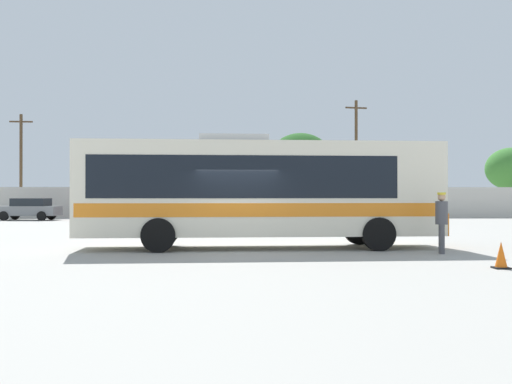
{
  "coord_description": "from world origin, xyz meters",
  "views": [
    {
      "loc": [
        -0.04,
        -18.7,
        1.71
      ],
      "look_at": [
        0.7,
        4.34,
        1.85
      ],
      "focal_mm": 42.38,
      "sensor_mm": 36.0,
      "label": 1
    }
  ],
  "objects_px": {
    "roadside_tree_left": "(111,166)",
    "attendant_by_bus_door": "(442,219)",
    "parked_car_third_maroon": "(200,209)",
    "roadside_tree_midright": "(300,161)",
    "utility_pole_near": "(356,156)",
    "traffic_cone_on_apron": "(501,255)",
    "roadside_tree_midleft": "(199,173)",
    "parked_car_second_maroon": "(108,209)",
    "roadside_tree_right": "(511,169)",
    "parked_car_leftmost_grey": "(29,209)",
    "utility_pole_far": "(21,163)",
    "coach_bus_cream_orange": "(256,188)"
  },
  "relations": [
    {
      "from": "utility_pole_far",
      "to": "roadside_tree_right",
      "type": "distance_m",
      "value": 41.91
    },
    {
      "from": "parked_car_leftmost_grey",
      "to": "roadside_tree_left",
      "type": "relative_size",
      "value": 0.74
    },
    {
      "from": "parked_car_leftmost_grey",
      "to": "roadside_tree_left",
      "type": "height_order",
      "value": "roadside_tree_left"
    },
    {
      "from": "attendant_by_bus_door",
      "to": "roadside_tree_left",
      "type": "relative_size",
      "value": 0.3
    },
    {
      "from": "parked_car_leftmost_grey",
      "to": "roadside_tree_right",
      "type": "xyz_separation_m",
      "value": [
        38.91,
        10.16,
        3.29
      ]
    },
    {
      "from": "attendant_by_bus_door",
      "to": "roadside_tree_right",
      "type": "xyz_separation_m",
      "value": [
        18.34,
        35.25,
        3.06
      ]
    },
    {
      "from": "roadside_tree_right",
      "to": "roadside_tree_midright",
      "type": "bearing_deg",
      "value": -171.44
    },
    {
      "from": "roadside_tree_left",
      "to": "roadside_tree_midright",
      "type": "bearing_deg",
      "value": -9.27
    },
    {
      "from": "roadside_tree_midleft",
      "to": "coach_bus_cream_orange",
      "type": "bearing_deg",
      "value": -83.06
    },
    {
      "from": "coach_bus_cream_orange",
      "to": "parked_car_leftmost_grey",
      "type": "height_order",
      "value": "coach_bus_cream_orange"
    },
    {
      "from": "utility_pole_far",
      "to": "coach_bus_cream_orange",
      "type": "bearing_deg",
      "value": -58.63
    },
    {
      "from": "attendant_by_bus_door",
      "to": "coach_bus_cream_orange",
      "type": "bearing_deg",
      "value": 159.63
    },
    {
      "from": "roadside_tree_midleft",
      "to": "parked_car_second_maroon",
      "type": "bearing_deg",
      "value": -123.98
    },
    {
      "from": "attendant_by_bus_door",
      "to": "parked_car_third_maroon",
      "type": "bearing_deg",
      "value": 109.34
    },
    {
      "from": "utility_pole_near",
      "to": "traffic_cone_on_apron",
      "type": "relative_size",
      "value": 14.59
    },
    {
      "from": "utility_pole_near",
      "to": "roadside_tree_left",
      "type": "bearing_deg",
      "value": 167.21
    },
    {
      "from": "parked_car_leftmost_grey",
      "to": "coach_bus_cream_orange",
      "type": "bearing_deg",
      "value": -56.71
    },
    {
      "from": "roadside_tree_left",
      "to": "roadside_tree_right",
      "type": "height_order",
      "value": "roadside_tree_right"
    },
    {
      "from": "roadside_tree_midleft",
      "to": "roadside_tree_midright",
      "type": "height_order",
      "value": "roadside_tree_midright"
    },
    {
      "from": "parked_car_leftmost_grey",
      "to": "roadside_tree_midleft",
      "type": "bearing_deg",
      "value": 35.49
    },
    {
      "from": "utility_pole_near",
      "to": "roadside_tree_left",
      "type": "xyz_separation_m",
      "value": [
        -20.44,
        4.64,
        -0.61
      ]
    },
    {
      "from": "utility_pole_near",
      "to": "roadside_tree_left",
      "type": "distance_m",
      "value": 20.97
    },
    {
      "from": "parked_car_second_maroon",
      "to": "roadside_tree_left",
      "type": "xyz_separation_m",
      "value": [
        -1.92,
        10.41,
        3.44
      ]
    },
    {
      "from": "attendant_by_bus_door",
      "to": "parked_car_second_maroon",
      "type": "bearing_deg",
      "value": 121.35
    },
    {
      "from": "parked_car_third_maroon",
      "to": "roadside_tree_midright",
      "type": "height_order",
      "value": "roadside_tree_midright"
    },
    {
      "from": "roadside_tree_left",
      "to": "parked_car_third_maroon",
      "type": "bearing_deg",
      "value": -51.54
    },
    {
      "from": "roadside_tree_left",
      "to": "coach_bus_cream_orange",
      "type": "bearing_deg",
      "value": -70.78
    },
    {
      "from": "roadside_tree_midright",
      "to": "parked_car_third_maroon",
      "type": "bearing_deg",
      "value": -135.29
    },
    {
      "from": "roadside_tree_left",
      "to": "roadside_tree_midleft",
      "type": "relative_size",
      "value": 1.17
    },
    {
      "from": "roadside_tree_left",
      "to": "roadside_tree_right",
      "type": "relative_size",
      "value": 0.99
    },
    {
      "from": "roadside_tree_left",
      "to": "attendant_by_bus_door",
      "type": "bearing_deg",
      "value": -64.21
    },
    {
      "from": "coach_bus_cream_orange",
      "to": "utility_pole_near",
      "type": "height_order",
      "value": "utility_pole_near"
    },
    {
      "from": "roadside_tree_midright",
      "to": "roadside_tree_right",
      "type": "bearing_deg",
      "value": 8.56
    },
    {
      "from": "attendant_by_bus_door",
      "to": "traffic_cone_on_apron",
      "type": "xyz_separation_m",
      "value": [
        0.16,
        -3.63,
        -0.72
      ]
    },
    {
      "from": "parked_car_second_maroon",
      "to": "utility_pole_near",
      "type": "distance_m",
      "value": 19.82
    },
    {
      "from": "roadside_tree_midleft",
      "to": "utility_pole_near",
      "type": "bearing_deg",
      "value": -12.47
    },
    {
      "from": "roadside_tree_left",
      "to": "roadside_tree_right",
      "type": "distance_m",
      "value": 35.26
    },
    {
      "from": "utility_pole_far",
      "to": "traffic_cone_on_apron",
      "type": "height_order",
      "value": "utility_pole_far"
    },
    {
      "from": "parked_car_leftmost_grey",
      "to": "traffic_cone_on_apron",
      "type": "height_order",
      "value": "parked_car_leftmost_grey"
    },
    {
      "from": "parked_car_leftmost_grey",
      "to": "roadside_tree_left",
      "type": "xyz_separation_m",
      "value": [
        3.65,
        9.92,
        3.45
      ]
    },
    {
      "from": "parked_car_second_maroon",
      "to": "coach_bus_cream_orange",
      "type": "bearing_deg",
      "value": -67.02
    },
    {
      "from": "parked_car_leftmost_grey",
      "to": "parked_car_second_maroon",
      "type": "bearing_deg",
      "value": -4.97
    },
    {
      "from": "roadside_tree_midleft",
      "to": "roadside_tree_left",
      "type": "bearing_deg",
      "value": 166.68
    },
    {
      "from": "utility_pole_near",
      "to": "roadside_tree_midleft",
      "type": "distance_m",
      "value": 13.1
    },
    {
      "from": "utility_pole_near",
      "to": "traffic_cone_on_apron",
      "type": "bearing_deg",
      "value": -95.64
    },
    {
      "from": "utility_pole_far",
      "to": "roadside_tree_midleft",
      "type": "distance_m",
      "value": 14.31
    },
    {
      "from": "parked_car_second_maroon",
      "to": "roadside_tree_right",
      "type": "relative_size",
      "value": 0.77
    },
    {
      "from": "coach_bus_cream_orange",
      "to": "roadside_tree_right",
      "type": "distance_m",
      "value": 40.91
    },
    {
      "from": "attendant_by_bus_door",
      "to": "roadside_tree_midleft",
      "type": "relative_size",
      "value": 0.36
    },
    {
      "from": "roadside_tree_midright",
      "to": "roadside_tree_right",
      "type": "relative_size",
      "value": 1.16
    }
  ]
}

